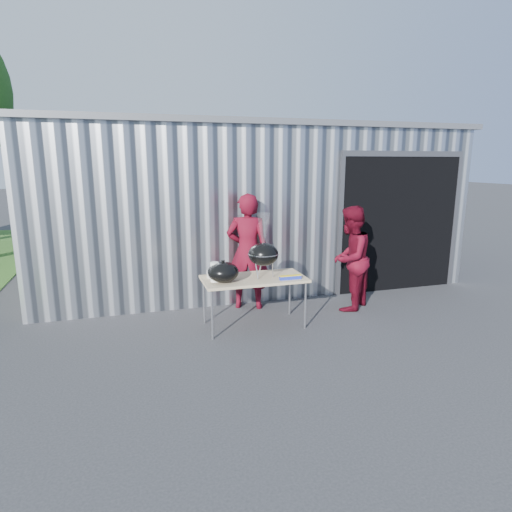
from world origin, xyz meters
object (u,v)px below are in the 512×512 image
object	(u,v)px
kettle_grill	(263,249)
person_cook	(248,252)
folding_table	(254,280)
person_bystander	(350,258)

from	to	relation	value
kettle_grill	person_cook	bearing A→B (deg)	89.87
folding_table	person_cook	bearing A→B (deg)	80.33
kettle_grill	person_cook	size ratio (longest dim) A/B	0.49
kettle_grill	person_cook	xyz separation A→B (m)	(0.00, 0.86, -0.21)
folding_table	kettle_grill	xyz separation A→B (m)	(0.14, -0.01, 0.46)
folding_table	kettle_grill	size ratio (longest dim) A/B	1.60
folding_table	kettle_grill	world-z (taller)	kettle_grill
kettle_grill	folding_table	bearing A→B (deg)	177.36
folding_table	person_bystander	distance (m)	1.77
folding_table	person_bystander	size ratio (longest dim) A/B	0.87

